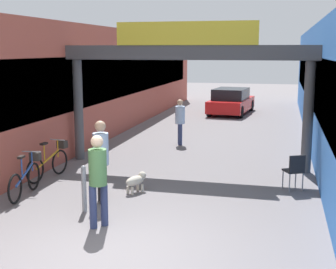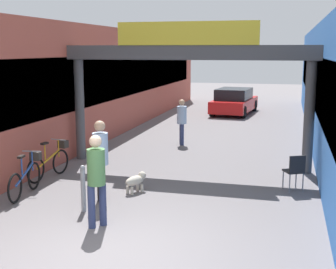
# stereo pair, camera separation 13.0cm
# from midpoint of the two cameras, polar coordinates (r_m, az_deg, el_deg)

# --- Properties ---
(ground_plane) EXTENTS (80.00, 80.00, 0.00)m
(ground_plane) POSITION_cam_midpoint_polar(r_m,az_deg,el_deg) (8.05, -6.85, -14.17)
(ground_plane) COLOR slate
(storefront_left) EXTENTS (3.00, 26.00, 4.14)m
(storefront_left) POSITION_cam_midpoint_polar(r_m,az_deg,el_deg) (19.48, -9.25, 6.51)
(storefront_left) COLOR #B25142
(storefront_left) RESTS_ON ground_plane
(arcade_sign_gateway) EXTENTS (7.40, 0.47, 4.08)m
(arcade_sign_gateway) POSITION_cam_midpoint_polar(r_m,az_deg,el_deg) (13.28, 2.68, 8.50)
(arcade_sign_gateway) COLOR #4C4C4F
(arcade_sign_gateway) RESTS_ON ground_plane
(pedestrian_with_dog) EXTENTS (0.47, 0.47, 1.82)m
(pedestrian_with_dog) POSITION_cam_midpoint_polar(r_m,az_deg,el_deg) (10.29, -7.88, -2.54)
(pedestrian_with_dog) COLOR black
(pedestrian_with_dog) RESTS_ON ground_plane
(pedestrian_companion) EXTENTS (0.48, 0.48, 1.77)m
(pedestrian_companion) POSITION_cam_midpoint_polar(r_m,az_deg,el_deg) (8.87, -8.31, -4.86)
(pedestrian_companion) COLOR navy
(pedestrian_companion) RESTS_ON ground_plane
(pedestrian_carrying_crate) EXTENTS (0.43, 0.43, 1.61)m
(pedestrian_carrying_crate) POSITION_cam_midpoint_polar(r_m,az_deg,el_deg) (16.48, 1.91, 1.90)
(pedestrian_carrying_crate) COLOR navy
(pedestrian_carrying_crate) RESTS_ON ground_plane
(dog_on_leash) EXTENTS (0.47, 0.65, 0.46)m
(dog_on_leash) POSITION_cam_midpoint_polar(r_m,az_deg,el_deg) (11.11, -3.55, -5.60)
(dog_on_leash) COLOR beige
(dog_on_leash) RESTS_ON ground_plane
(bicycle_blue_second) EXTENTS (0.46, 1.68, 0.98)m
(bicycle_blue_second) POSITION_cam_midpoint_polar(r_m,az_deg,el_deg) (11.32, -16.52, -4.90)
(bicycle_blue_second) COLOR black
(bicycle_blue_second) RESTS_ON ground_plane
(bicycle_orange_third) EXTENTS (0.47, 1.68, 0.98)m
(bicycle_orange_third) POSITION_cam_midpoint_polar(r_m,az_deg,el_deg) (12.66, -13.78, -3.18)
(bicycle_orange_third) COLOR black
(bicycle_orange_third) RESTS_ON ground_plane
(bollard_post_metal) EXTENTS (0.10, 0.10, 0.99)m
(bollard_post_metal) POSITION_cam_midpoint_polar(r_m,az_deg,el_deg) (9.89, -9.93, -6.44)
(bollard_post_metal) COLOR gray
(bollard_post_metal) RESTS_ON ground_plane
(cafe_chair_black_nearer) EXTENTS (0.54, 0.54, 0.89)m
(cafe_chair_black_nearer) POSITION_cam_midpoint_polar(r_m,az_deg,el_deg) (11.49, 15.55, -4.10)
(cafe_chair_black_nearer) COLOR gray
(cafe_chair_black_nearer) RESTS_ON ground_plane
(parked_car_red) EXTENTS (2.17, 4.17, 1.33)m
(parked_car_red) POSITION_cam_midpoint_polar(r_m,az_deg,el_deg) (24.76, 8.22, 4.01)
(parked_car_red) COLOR red
(parked_car_red) RESTS_ON ground_plane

